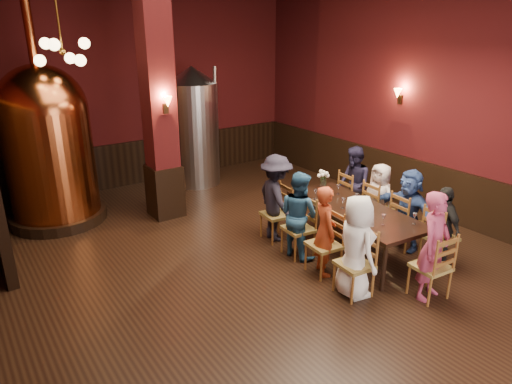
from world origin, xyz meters
TOP-DOWN VIEW (x-y plane):
  - room at (0.00, 0.00)m, footprint 10.00×10.02m
  - wainscot_right at (3.96, 0.00)m, footprint 0.08×9.90m
  - wainscot_back at (0.00, 4.96)m, footprint 7.90×0.08m
  - column at (-0.30, 2.80)m, footprint 0.58×0.58m
  - pendant_cluster at (-1.80, 2.90)m, footprint 0.90×0.90m
  - sconce_wall at (3.90, 0.80)m, footprint 0.20×0.20m
  - sconce_column at (-0.30, 2.50)m, footprint 0.20×0.20m
  - dining_table at (1.56, -0.36)m, footprint 1.21×2.48m
  - chair_0 at (0.62, -1.28)m, footprint 0.50×0.50m
  - person_0 at (0.62, -1.28)m, footprint 0.60×0.79m
  - chair_1 at (0.68, -0.61)m, footprint 0.50×0.50m
  - person_1 at (0.68, -0.61)m, footprint 0.49×0.59m
  - chair_2 at (0.74, 0.05)m, footprint 0.50×0.50m
  - person_2 at (0.74, 0.05)m, footprint 0.40×0.71m
  - chair_3 at (0.80, 0.71)m, footprint 0.50×0.50m
  - person_3 at (0.80, 0.71)m, footprint 0.73×1.06m
  - chair_4 at (2.31, -1.43)m, footprint 0.50×0.50m
  - person_4 at (2.31, -1.43)m, footprint 0.52×0.80m
  - chair_5 at (2.37, -0.76)m, footprint 0.50×0.50m
  - person_5 at (2.37, -0.76)m, footprint 0.51×1.29m
  - chair_6 at (2.43, -0.11)m, footprint 0.50×0.50m
  - person_6 at (2.43, -0.11)m, footprint 0.41×0.63m
  - chair_7 at (2.49, 0.56)m, footprint 0.50×0.50m
  - person_7 at (2.49, 0.56)m, footprint 0.60×0.77m
  - chair_8 at (1.41, -1.90)m, footprint 0.50×0.50m
  - person_8 at (1.41, -1.90)m, footprint 0.62×0.47m
  - copper_kettle at (-2.09, 3.71)m, footprint 1.73×1.73m
  - steel_vessel at (1.10, 4.18)m, footprint 1.21×1.21m
  - rose_vase at (1.77, 0.60)m, footprint 0.21×0.21m
  - wine_glass_0 at (1.41, -1.06)m, footprint 0.07×0.07m
  - wine_glass_1 at (1.73, -0.23)m, footprint 0.07×0.07m
  - wine_glass_2 at (1.79, 0.26)m, footprint 0.07×0.07m
  - wine_glass_3 at (1.31, 0.31)m, footprint 0.07×0.07m
  - wine_glass_4 at (1.40, -0.24)m, footprint 0.07×0.07m
  - wine_glass_5 at (1.81, -1.29)m, footprint 0.07×0.07m

SIDE VIEW (x-z plane):
  - chair_0 at x=0.62m, z-range 0.00..0.92m
  - chair_1 at x=0.68m, z-range 0.00..0.92m
  - chair_2 at x=0.74m, z-range 0.00..0.92m
  - chair_3 at x=0.80m, z-range 0.00..0.92m
  - chair_4 at x=2.31m, z-range 0.00..0.92m
  - chair_5 at x=2.37m, z-range 0.00..0.92m
  - chair_6 at x=2.43m, z-range 0.00..0.92m
  - chair_7 at x=2.49m, z-range 0.00..0.92m
  - chair_8 at x=1.41m, z-range 0.00..0.92m
  - wainscot_right at x=3.96m, z-range 0.00..1.00m
  - wainscot_back at x=0.00m, z-range 0.00..1.00m
  - person_4 at x=2.31m, z-range 0.00..1.27m
  - person_6 at x=2.43m, z-range 0.00..1.27m
  - person_5 at x=2.37m, z-range 0.00..1.35m
  - person_1 at x=0.68m, z-range 0.00..1.37m
  - dining_table at x=1.56m, z-range 0.31..1.06m
  - person_2 at x=0.74m, z-range 0.00..1.40m
  - person_7 at x=2.49m, z-range 0.00..1.42m
  - person_0 at x=0.62m, z-range 0.00..1.44m
  - person_3 at x=0.80m, z-range 0.00..1.50m
  - person_8 at x=1.41m, z-range 0.00..1.51m
  - wine_glass_0 at x=1.41m, z-range 0.75..0.92m
  - wine_glass_1 at x=1.73m, z-range 0.75..0.92m
  - wine_glass_2 at x=1.79m, z-range 0.75..0.92m
  - wine_glass_3 at x=1.31m, z-range 0.75..0.92m
  - wine_glass_4 at x=1.40m, z-range 0.75..0.92m
  - wine_glass_5 at x=1.81m, z-range 0.75..0.92m
  - rose_vase at x=1.77m, z-range 0.81..1.16m
  - steel_vessel at x=1.10m, z-range 0.00..2.67m
  - copper_kettle at x=-2.09m, z-range -0.55..3.53m
  - sconce_wall at x=3.90m, z-range 2.02..2.38m
  - sconce_column at x=-0.30m, z-range 2.02..2.38m
  - room at x=0.00m, z-range 0.00..4.50m
  - column at x=-0.30m, z-range 0.00..4.50m
  - pendant_cluster at x=-1.80m, z-range 2.25..3.95m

